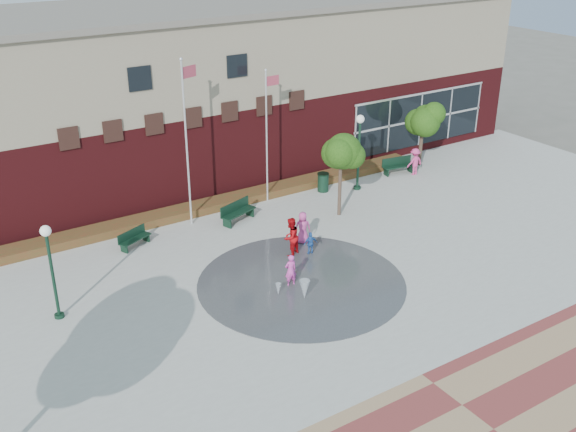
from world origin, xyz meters
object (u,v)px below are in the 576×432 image
flagpole_left (187,135)px  child_splash (291,270)px  flagpole_right (267,129)px  bench_left (135,242)px  trash_can (323,182)px

flagpole_left → child_splash: flagpole_left is taller
child_splash → flagpole_right: bearing=-110.5°
flagpole_left → child_splash: (0.78, -7.46, -3.73)m
flagpole_right → child_splash: 9.29m
bench_left → flagpole_left: bearing=-8.3°
flagpole_left → child_splash: bearing=-103.5°
flagpole_left → trash_can: flagpole_left is taller
flagpole_right → trash_can: bearing=-14.0°
flagpole_right → trash_can: size_ratio=6.65×
trash_can → child_splash: (-6.85, -7.37, 0.16)m
flagpole_right → bench_left: size_ratio=4.12×
flagpole_left → bench_left: (-3.21, -0.87, -4.15)m
flagpole_left → flagpole_right: bearing=-14.0°
bench_left → trash_can: trash_can is taller
trash_can → child_splash: size_ratio=0.76×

